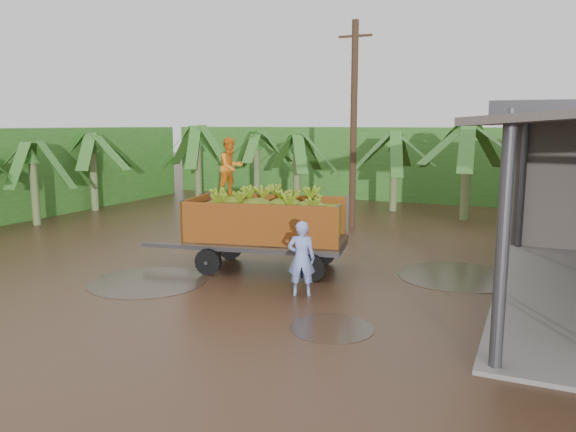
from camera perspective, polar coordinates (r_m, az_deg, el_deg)
The scene contains 7 objects.
ground at distance 14.23m, azimuth -0.52°, elevation -6.05°, with size 100.00×100.00×0.00m, color black.
hedge_north at distance 29.56m, azimuth 8.93°, elevation 5.41°, with size 22.00×3.00×3.60m, color #2D661E.
hedge_west at distance 25.76m, azimuth -26.04°, elevation 4.00°, with size 3.00×18.00×3.60m, color #2D661E.
banana_trailer at distance 14.56m, azimuth -2.20°, elevation -0.71°, with size 5.68×2.67×3.42m.
man_blue at distance 12.41m, azimuth 1.37°, elevation -4.33°, with size 0.61×0.40×1.68m, color #7F98E7.
utility_pole at distance 20.37m, azimuth 6.68°, elevation 9.15°, with size 1.20×0.24×7.34m.
banana_plants at distance 21.86m, azimuth -5.20°, elevation 4.09°, with size 24.20×20.94×3.97m.
Camera 1 is at (5.71, -12.47, 3.78)m, focal length 35.00 mm.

